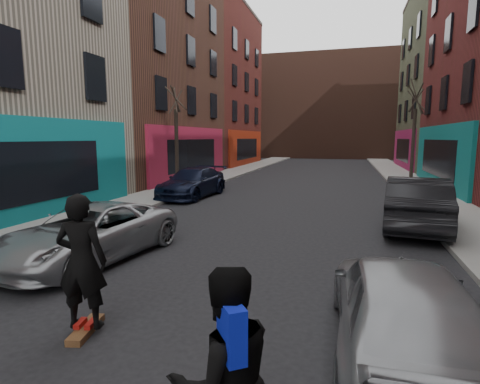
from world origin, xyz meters
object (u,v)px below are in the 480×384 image
Objects in this scene: tree_right_far at (414,125)px; parked_right_far at (401,307)px; parked_left_end at (193,182)px; skateboarder at (82,261)px; skateboard at (86,329)px; pedestrian at (225,378)px; tree_left_far at (176,127)px; parked_right_end at (416,203)px; parked_left_far at (90,233)px.

tree_right_far is 19.76m from parked_right_far.
parked_left_end is 12.68m from skateboarder.
parked_left_end is 12.69m from skateboard.
pedestrian is at bearing -45.02° from skateboard.
parked_right_end is at bearing -27.76° from tree_left_far.
tree_right_far is 1.48× the size of parked_left_far.
parked_right_far is at bearing 174.95° from skateboarder.
tree_left_far is at bearing -99.59° from pedestrian.
parked_left_end is (1.60, -1.71, -2.69)m from tree_left_far.
skateboarder reaches higher than parked_right_end.
skateboarder is at bearing 62.47° from parked_right_end.
parked_right_end is (-1.60, -11.68, -2.72)m from tree_right_far.
parked_right_end reaches higher than parked_left_end.
tree_right_far is 3.66× the size of pedestrian.
tree_right_far reaches higher than parked_right_far.
parked_right_far is (6.40, -2.29, 0.06)m from parked_left_far.
skateboard is (-5.70, -8.20, -0.76)m from parked_right_end.
tree_right_far reaches higher than skateboard.
parked_right_far is at bearing -5.05° from skateboard.
parked_left_far is at bearing -79.79° from pedestrian.
parked_right_end is 10.37m from pedestrian.
parked_left_end is at bearing -46.89° from tree_left_far.
parked_right_far is (9.40, -13.32, -2.68)m from tree_left_far.
parked_right_end reaches higher than parked_left_far.
skateboard is at bearing -68.60° from pedestrian.
parked_right_far is 5.13× the size of skateboard.
parked_left_far is at bearing 113.69° from skateboard.
parked_left_end reaches higher than skateboard.
tree_left_far is 11.75m from parked_left_far.
skateboarder is (-5.70, -8.20, 0.27)m from parked_right_end.
tree_left_far is 12.47m from parked_right_end.
parked_right_end is (7.80, 5.34, 0.17)m from parked_left_far.
parked_right_far is at bearing -52.58° from parked_left_end.
tree_right_far is at bearing 68.43° from parked_left_far.
tree_left_far is 8.12× the size of skateboard.
skateboarder is at bearing -46.42° from parked_left_far.
tree_left_far is at bearing 112.55° from parked_left_far.
skateboarder is (5.10, -13.89, -2.30)m from tree_left_far.
parked_right_end is at bearing 42.63° from skateboard.
parked_right_far reaches higher than parked_left_end.
parked_right_far is at bearing -12.37° from parked_left_far.
parked_right_far is 4.39m from skateboard.
pedestrian reaches higher than parked_left_end.
pedestrian reaches higher than parked_right_end.
pedestrian is (2.70, -1.72, -0.14)m from skateboarder.
skateboarder is (0.00, 0.00, 1.03)m from skateboard.
tree_right_far is 13.57m from parked_left_end.
skateboard is at bearing -110.16° from tree_right_far.
parked_left_far is at bearing -77.93° from parked_left_end.
tree_right_far is at bearing -90.52° from parked_right_end.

